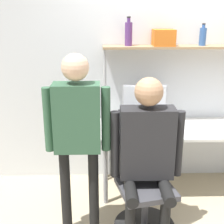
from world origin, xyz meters
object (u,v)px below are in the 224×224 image
object	(u,v)px
person_standing	(77,125)
monitor	(144,103)
office_chair	(144,201)
person_seated	(147,146)
bottle_blue	(203,36)
bottle_purple	(129,34)
laptop	(135,126)
cell_phone	(162,133)
storage_box	(163,38)

from	to	relation	value
person_standing	monitor	bearing A→B (deg)	51.26
office_chair	person_seated	world-z (taller)	person_seated
person_standing	bottle_blue	xyz separation A→B (m)	(1.26, 0.88, 0.64)
monitor	bottle_blue	world-z (taller)	bottle_blue
bottle_blue	bottle_purple	world-z (taller)	bottle_purple
laptop	office_chair	xyz separation A→B (m)	(0.04, -0.56, -0.52)
office_chair	person_seated	distance (m)	0.57
cell_phone	person_standing	distance (m)	1.01
cell_phone	person_standing	bearing A→B (deg)	-147.55
bottle_blue	bottle_purple	bearing A→B (deg)	180.00
office_chair	person_seated	bearing A→B (deg)	-77.26
monitor	person_standing	xyz separation A→B (m)	(-0.67, -0.83, 0.06)
person_standing	storage_box	bearing A→B (deg)	45.86
bottle_blue	bottle_purple	size ratio (longest dim) A/B	0.77
bottle_blue	office_chair	bearing A→B (deg)	-128.37
person_seated	laptop	bearing A→B (deg)	94.45
monitor	cell_phone	distance (m)	0.41
laptop	storage_box	distance (m)	0.97
cell_phone	office_chair	world-z (taller)	office_chair
cell_phone	bottle_purple	distance (m)	1.08
cell_phone	bottle_purple	xyz separation A→B (m)	(-0.33, 0.36, 0.96)
office_chair	laptop	bearing A→B (deg)	93.84
bottle_blue	storage_box	bearing A→B (deg)	180.00
laptop	office_chair	bearing A→B (deg)	-86.16
person_standing	storage_box	distance (m)	1.37
bottle_blue	storage_box	world-z (taller)	bottle_blue
person_seated	person_standing	bearing A→B (deg)	177.33
person_standing	office_chair	bearing A→B (deg)	1.28
cell_phone	office_chair	size ratio (longest dim) A/B	0.16
monitor	bottle_blue	bearing A→B (deg)	4.16
cell_phone	person_standing	xyz separation A→B (m)	(-0.82, -0.52, 0.29)
storage_box	bottle_blue	bearing A→B (deg)	0.00
cell_phone	person_seated	distance (m)	0.60
monitor	person_seated	bearing A→B (deg)	-95.40
person_standing	person_seated	bearing A→B (deg)	-2.67
person_standing	bottle_blue	bearing A→B (deg)	34.78
laptop	bottle_purple	xyz separation A→B (m)	(-0.06, 0.30, 0.91)
bottle_blue	storage_box	distance (m)	0.41
person_standing	bottle_purple	distance (m)	1.21
office_chair	bottle_purple	world-z (taller)	bottle_purple
person_seated	storage_box	bearing A→B (deg)	73.75
cell_phone	bottle_purple	size ratio (longest dim) A/B	0.51
monitor	office_chair	xyz separation A→B (m)	(-0.09, -0.82, -0.69)
cell_phone	storage_box	size ratio (longest dim) A/B	0.68
bottle_purple	storage_box	world-z (taller)	bottle_purple
cell_phone	laptop	bearing A→B (deg)	169.31
bottle_blue	person_standing	bearing A→B (deg)	-145.22
person_standing	storage_box	xyz separation A→B (m)	(0.85, 0.88, 0.63)
laptop	office_chair	world-z (taller)	laptop
laptop	bottle_purple	bearing A→B (deg)	100.34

